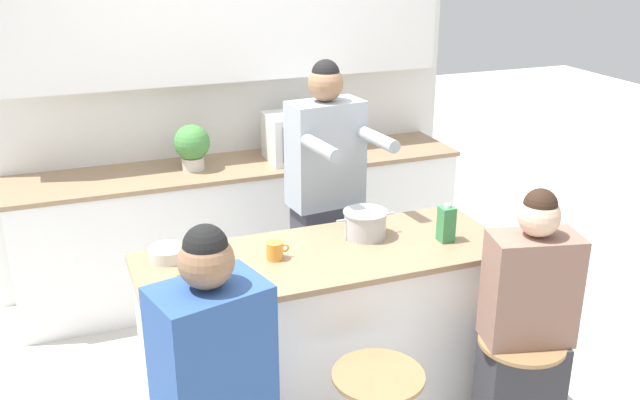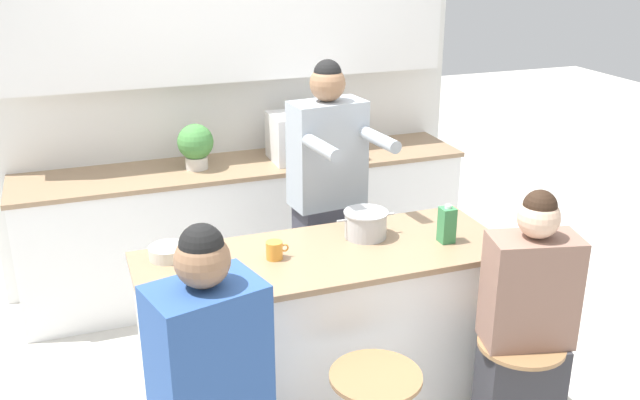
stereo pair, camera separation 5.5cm
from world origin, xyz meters
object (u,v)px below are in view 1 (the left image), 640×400
Objects in this scene: juice_carton at (446,224)px; fruit_bowl at (168,253)px; cooking_pot at (365,224)px; potted_plant at (192,145)px; bar_stool_rightmost at (516,391)px; banana_bunch at (189,272)px; kitchen_island at (325,335)px; coffee_cup_near at (275,251)px; microwave at (304,136)px; person_cooking at (326,213)px; person_seated_near at (524,342)px.

fruit_bowl is at bearing 167.90° from juice_carton.
potted_plant reaches higher than cooking_pot.
bar_stool_rightmost is 1.08m from cooking_pot.
juice_carton is at bearing -2.98° from banana_bunch.
kitchen_island is 16.18× the size of coffee_cup_near.
banana_bunch is at bearing -125.94° from microwave.
fruit_bowl is 0.36× the size of microwave.
banana_bunch is (-0.66, -0.02, 0.48)m from kitchen_island.
juice_carton is at bearing -68.94° from person_cooking.
kitchen_island is 0.82m from banana_bunch.
banana_bunch is (0.06, -0.22, -0.01)m from fruit_bowl.
cooking_pot is 1.40m from microwave.
cooking_pot is at bearing 137.53° from person_seated_near.
bar_stool_rightmost is at bearing -57.76° from cooking_pot.
microwave is at bearing 97.83° from bar_stool_rightmost.
fruit_bowl is 1.37m from juice_carton.
microwave is at bearing -2.75° from potted_plant.
person_seated_near is at bearing -76.06° from juice_carton.
fruit_bowl is at bearing 164.23° from kitchen_island.
person_cooking is at bearing 35.12° from banana_bunch.
person_seated_near is (0.50, -1.24, -0.25)m from person_cooking.
microwave is at bearing 71.58° from person_cooking.
kitchen_island is 0.56m from coffee_cup_near.
bar_stool_rightmost is at bearing -40.55° from kitchen_island.
person_seated_near is 1.57m from banana_bunch.
cooking_pot is 1.54m from potted_plant.
microwave reaches higher than cooking_pot.
person_cooking is 0.92m from microwave.
person_cooking is (-0.48, 1.25, 0.51)m from bar_stool_rightmost.
kitchen_island is 3.51× the size of microwave.
person_cooking is 0.81m from juice_carton.
microwave is 0.77m from potted_plant.
bar_stool_rightmost is 2.51m from potted_plant.
fruit_bowl is (-0.98, 0.09, -0.04)m from cooking_pot.
kitchen_island is at bearing -106.19° from microwave.
microwave is (0.17, 1.39, 0.08)m from cooking_pot.
bar_stool_rightmost is 2.04× the size of cooking_pot.
cooking_pot is 2.09× the size of banana_bunch.
coffee_cup_near is at bearing 173.05° from juice_carton.
potted_plant is (0.33, 1.55, 0.13)m from banana_bunch.
cooking_pot is at bearing 150.97° from juice_carton.
cooking_pot is 2.79× the size of coffee_cup_near.
coffee_cup_near is (-0.50, -0.60, 0.10)m from person_cooking.
banana_bunch is at bearing 156.47° from bar_stool_rightmost.
person_cooking is at bearing 91.57° from cooking_pot.
person_cooking reaches higher than fruit_bowl.
person_seated_near is at bearing -32.48° from coffee_cup_near.
coffee_cup_near is 0.37× the size of potted_plant.
coffee_cup_near reaches higher than banana_bunch.
coffee_cup_near is (-0.99, 0.63, 0.35)m from person_seated_near.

